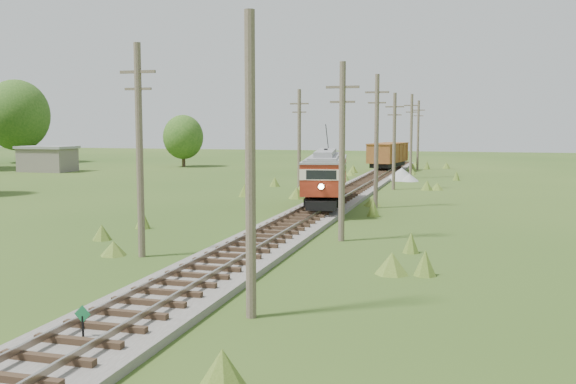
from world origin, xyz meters
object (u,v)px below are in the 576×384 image
(gondola, at_px, (388,154))
(gravel_pile, at_px, (403,175))
(switch_marker, at_px, (83,322))
(streetcar, at_px, (326,173))

(gondola, height_order, gravel_pile, gondola)
(switch_marker, height_order, gondola, gondola)
(streetcar, height_order, gravel_pile, streetcar)
(gondola, bearing_deg, streetcar, -81.15)
(gondola, distance_m, gravel_pile, 12.23)
(switch_marker, distance_m, streetcar, 28.26)
(switch_marker, bearing_deg, gravel_pile, 86.59)
(gondola, xyz_separation_m, gravel_pile, (2.91, -11.78, -1.55))
(gravel_pile, bearing_deg, switch_marker, -93.41)
(switch_marker, distance_m, gondola, 63.96)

